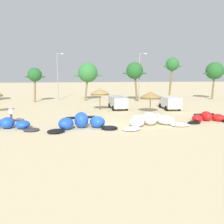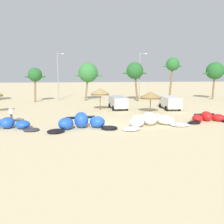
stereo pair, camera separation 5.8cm
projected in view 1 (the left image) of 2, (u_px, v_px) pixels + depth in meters
ground_plane at (103, 125)px, 22.61m from camera, size 260.00×260.00×0.00m
kite_far_left at (6, 125)px, 20.93m from camera, size 6.65×2.97×1.07m
kite_left at (82, 122)px, 21.19m from camera, size 6.75×3.40×1.52m
kite_left_of_center at (151, 121)px, 22.42m from camera, size 7.40×4.06×1.32m
kite_center at (208, 118)px, 24.45m from camera, size 5.75×2.70×1.06m
beach_umbrella_middle at (100, 92)px, 31.91m from camera, size 2.72×2.72×3.14m
beach_umbrella_near_palms at (150, 95)px, 29.92m from camera, size 2.91×2.91×2.83m
parked_van at (169, 102)px, 33.10m from camera, size 2.44×4.78×1.84m
parked_car_second at (118, 102)px, 33.25m from camera, size 2.34×4.72×1.84m
person_near_kites at (11, 114)px, 24.37m from camera, size 0.36×0.24×1.62m
palm_left at (35, 75)px, 40.79m from camera, size 3.78×2.52×6.31m
palm_left_of_gap at (88, 73)px, 43.23m from camera, size 5.63×3.76×7.32m
palm_center_left at (135, 71)px, 42.10m from camera, size 4.76×3.17×7.37m
palm_center_right at (172, 65)px, 43.30m from camera, size 3.86×2.58×8.33m
palm_right_of_gap at (215, 71)px, 45.43m from camera, size 5.25×3.50×7.58m
lamppost_west at (58, 74)px, 44.71m from camera, size 1.40×0.24×9.24m
lamppost_west_center at (140, 75)px, 42.33m from camera, size 1.50×0.24×9.05m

